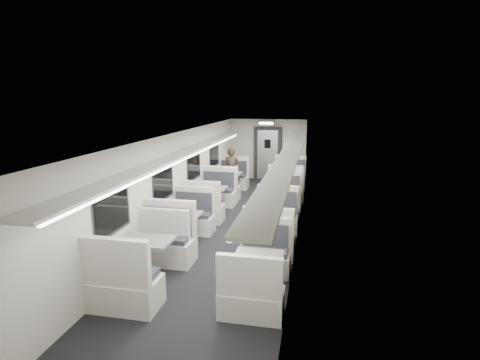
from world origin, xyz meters
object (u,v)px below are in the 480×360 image
at_px(booth_left_d, 147,260).
at_px(passenger, 231,171).
at_px(booth_right_b, 282,203).
at_px(exit_sign, 266,123).
at_px(vestibule_door, 267,154).
at_px(booth_right_a, 288,183).
at_px(booth_left_a, 229,183).
at_px(booth_right_c, 273,227).
at_px(booth_left_c, 182,228).
at_px(booth_left_b, 211,200).
at_px(booth_right_d, 259,273).

bearing_deg(booth_left_d, passenger, 88.88).
relative_size(booth_right_b, exit_sign, 3.32).
bearing_deg(vestibule_door, booth_right_a, -66.11).
bearing_deg(booth_left_a, exit_sign, 63.99).
relative_size(booth_left_a, booth_right_c, 1.01).
bearing_deg(booth_right_b, vestibule_door, 102.09).
relative_size(passenger, exit_sign, 2.62).
bearing_deg(passenger, vestibule_door, 71.76).
xyz_separation_m(booth_left_d, booth_right_a, (2.00, 6.70, -0.01)).
distance_m(booth_left_c, booth_left_d, 1.82).
bearing_deg(booth_right_a, booth_left_b, -128.91).
distance_m(booth_left_a, booth_left_d, 6.42).
bearing_deg(booth_left_c, booth_left_b, 90.00).
distance_m(booth_left_a, passenger, 0.46).
height_order(booth_left_c, booth_right_a, booth_right_a).
xyz_separation_m(booth_left_c, passenger, (0.12, 4.49, 0.45)).
distance_m(booth_left_d, exit_sign, 8.73).
relative_size(booth_right_d, exit_sign, 3.16).
height_order(booth_right_b, passenger, passenger).
height_order(booth_right_c, vestibule_door, vestibule_door).
bearing_deg(booth_left_d, booth_right_b, 64.99).
distance_m(booth_right_a, booth_right_c, 4.42).
height_order(booth_right_c, booth_right_d, booth_right_c).
xyz_separation_m(booth_right_d, passenger, (-1.88, 6.28, 0.46)).
relative_size(booth_right_b, booth_right_d, 1.05).
bearing_deg(booth_right_c, passenger, 114.94).
relative_size(booth_left_b, vestibule_door, 1.02).
bearing_deg(passenger, booth_left_a, 140.20).
height_order(booth_left_b, booth_left_c, booth_left_b).
xyz_separation_m(booth_right_a, passenger, (-1.88, -0.38, 0.41)).
relative_size(booth_left_a, exit_sign, 3.41).
distance_m(booth_left_d, booth_right_b, 4.73).
bearing_deg(booth_right_a, booth_right_b, -90.00).
height_order(booth_left_a, booth_left_c, booth_left_a).
distance_m(booth_left_a, exit_sign, 2.97).
xyz_separation_m(booth_left_a, booth_left_b, (0.00, -2.20, 0.00)).
xyz_separation_m(booth_left_b, booth_right_a, (2.00, 2.48, 0.02)).
distance_m(booth_right_a, exit_sign, 2.77).
xyz_separation_m(booth_right_a, exit_sign, (-1.00, 1.77, 1.88)).
bearing_deg(booth_left_c, booth_right_b, 50.95).
height_order(booth_left_b, booth_right_a, booth_right_a).
height_order(booth_right_a, booth_right_c, booth_right_a).
relative_size(booth_right_c, passenger, 1.28).
distance_m(booth_left_c, passenger, 4.52).
relative_size(booth_left_c, exit_sign, 3.32).
distance_m(booth_left_b, exit_sign, 4.76).
relative_size(booth_left_d, booth_right_d, 1.18).
xyz_separation_m(booth_left_b, passenger, (0.12, 2.09, 0.43)).
relative_size(booth_left_b, booth_right_b, 1.04).
distance_m(booth_left_b, passenger, 2.14).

